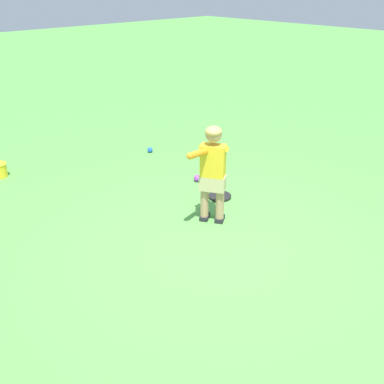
{
  "coord_description": "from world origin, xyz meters",
  "views": [
    {
      "loc": [
        -2.52,
        2.73,
        2.43
      ],
      "look_at": [
        0.43,
        -0.07,
        0.45
      ],
      "focal_mm": 41.73,
      "sensor_mm": 36.0,
      "label": 1
    }
  ],
  "objects_px": {
    "child_batter": "(212,166)",
    "play_ball_near_batter": "(197,178)",
    "play_ball_far_right": "(150,150)",
    "batting_tee": "(220,190)"
  },
  "relations": [
    {
      "from": "child_batter",
      "to": "play_ball_near_batter",
      "type": "distance_m",
      "value": 1.21
    },
    {
      "from": "play_ball_far_right",
      "to": "batting_tee",
      "type": "distance_m",
      "value": 1.82
    },
    {
      "from": "child_batter",
      "to": "batting_tee",
      "type": "height_order",
      "value": "child_batter"
    },
    {
      "from": "child_batter",
      "to": "play_ball_near_batter",
      "type": "height_order",
      "value": "child_batter"
    },
    {
      "from": "batting_tee",
      "to": "play_ball_near_batter",
      "type": "bearing_deg",
      "value": -13.56
    },
    {
      "from": "child_batter",
      "to": "play_ball_far_right",
      "type": "height_order",
      "value": "child_batter"
    },
    {
      "from": "child_batter",
      "to": "play_ball_near_batter",
      "type": "bearing_deg",
      "value": -35.57
    },
    {
      "from": "play_ball_near_batter",
      "to": "batting_tee",
      "type": "relative_size",
      "value": 0.15
    },
    {
      "from": "child_batter",
      "to": "play_ball_near_batter",
      "type": "xyz_separation_m",
      "value": [
        0.85,
        -0.61,
        -0.6
      ]
    },
    {
      "from": "child_batter",
      "to": "play_ball_far_right",
      "type": "relative_size",
      "value": 13.12
    }
  ]
}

